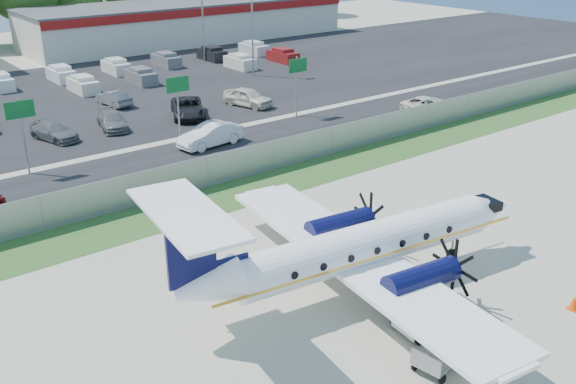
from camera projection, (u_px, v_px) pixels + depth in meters
ground at (369, 279)px, 29.10m from camera, size 170.00×170.00×0.00m
grass_verge at (226, 197)px, 37.87m from camera, size 170.00×4.00×0.02m
access_road at (170, 164)px, 42.98m from camera, size 170.00×8.00×0.02m
parking_lot at (60, 101)px, 58.33m from camera, size 170.00×32.00×0.02m
perimeter_fence at (208, 172)px, 38.95m from camera, size 120.00×0.06×1.99m
building_east at (189, 21)px, 88.02m from camera, size 44.40×12.40×5.24m
sign_left at (21, 120)px, 39.94m from camera, size 1.80×0.26×5.00m
sign_mid at (178, 94)px, 46.14m from camera, size 1.80×0.26×5.00m
sign_right at (297, 74)px, 52.33m from camera, size 1.80×0.26×5.00m
light_pole_ne at (252, 26)px, 66.12m from camera, size 0.90×0.35×9.09m
light_pole_se at (203, 16)px, 73.42m from camera, size 0.90×0.35×9.09m
aircraft at (359, 247)px, 27.43m from camera, size 18.05×17.74×5.53m
pushback_tug at (426, 316)px, 25.34m from camera, size 2.33×1.79×1.19m
baggage_cart_far at (439, 356)px, 23.12m from camera, size 2.20×1.55×1.06m
cone_nose at (574, 303)px, 26.72m from camera, size 0.44×0.44×0.62m
cone_starboard_wing at (286, 248)px, 31.40m from camera, size 0.35×0.35×0.50m
road_car_mid at (211, 146)px, 46.65m from camera, size 5.10×2.25×1.63m
road_car_east at (427, 112)px, 55.12m from camera, size 5.04×2.80×1.33m
parked_car_b at (55, 140)px, 47.89m from camera, size 3.00×4.74×1.28m
parked_car_c at (113, 129)px, 50.52m from camera, size 2.83×4.85×1.32m
parked_car_d at (188, 117)px, 53.65m from camera, size 4.61×6.10×1.54m
parked_car_e at (248, 106)px, 56.80m from camera, size 3.08×5.06×1.61m
parked_car_g at (115, 106)px, 56.95m from camera, size 1.92×4.28×1.36m
far_parking_rows at (42, 91)px, 61.99m from camera, size 56.00×10.00×1.60m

